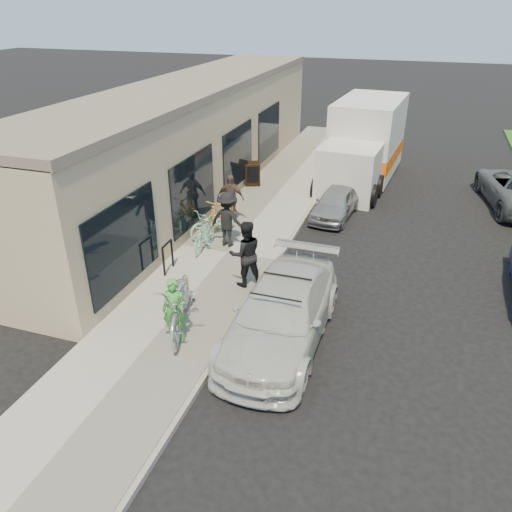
# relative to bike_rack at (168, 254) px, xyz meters

# --- Properties ---
(ground) EXTENTS (120.00, 120.00, 0.00)m
(ground) POSITION_rel_bike_rack_xyz_m (3.12, -1.42, -0.67)
(ground) COLOR black
(ground) RESTS_ON ground
(sidewalk) EXTENTS (3.00, 34.00, 0.15)m
(sidewalk) POSITION_rel_bike_rack_xyz_m (1.12, 1.58, -0.60)
(sidewalk) COLOR #9F998F
(sidewalk) RESTS_ON ground
(curb) EXTENTS (0.12, 34.00, 0.13)m
(curb) POSITION_rel_bike_rack_xyz_m (2.67, 1.58, -0.61)
(curb) COLOR gray
(curb) RESTS_ON ground
(storefront) EXTENTS (3.60, 20.00, 4.22)m
(storefront) POSITION_rel_bike_rack_xyz_m (-2.12, 6.57, 1.45)
(storefront) COLOR tan
(storefront) RESTS_ON ground
(bike_rack) EXTENTS (0.08, 0.61, 0.86)m
(bike_rack) POSITION_rel_bike_rack_xyz_m (0.00, 0.00, 0.00)
(bike_rack) COLOR black
(bike_rack) RESTS_ON sidewalk
(sandwich_board) EXTENTS (0.76, 0.77, 0.97)m
(sandwich_board) POSITION_rel_bike_rack_xyz_m (-0.07, 7.42, -0.03)
(sandwich_board) COLOR black
(sandwich_board) RESTS_ON sidewalk
(sedan_white) EXTENTS (1.98, 4.83, 1.44)m
(sedan_white) POSITION_rel_bike_rack_xyz_m (3.77, -1.84, 0.03)
(sedan_white) COLOR beige
(sedan_white) RESTS_ON ground
(sedan_silver) EXTENTS (1.52, 3.16, 1.04)m
(sedan_silver) POSITION_rel_bike_rack_xyz_m (3.61, 5.69, -0.15)
(sedan_silver) COLOR gray
(sedan_silver) RESTS_ON ground
(moving_truck) EXTENTS (2.94, 6.72, 3.22)m
(moving_truck) POSITION_rel_bike_rack_xyz_m (3.91, 10.28, 0.76)
(moving_truck) COLOR silver
(moving_truck) RESTS_ON ground
(tandem_bike) EXTENTS (1.64, 2.66, 1.32)m
(tandem_bike) POSITION_rel_bike_rack_xyz_m (1.53, -2.30, 0.14)
(tandem_bike) COLOR #BCBBBE
(tandem_bike) RESTS_ON sidewalk
(woman_rider) EXTENTS (0.61, 0.48, 1.47)m
(woman_rider) POSITION_rel_bike_rack_xyz_m (1.59, -2.71, 0.22)
(woman_rider) COLOR green
(woman_rider) RESTS_ON sidewalk
(man_standing) EXTENTS (1.10, 1.04, 1.80)m
(man_standing) POSITION_rel_bike_rack_xyz_m (2.27, -0.00, 0.38)
(man_standing) COLOR black
(man_standing) RESTS_ON sidewalk
(cruiser_bike_a) EXTENTS (0.44, 1.50, 0.90)m
(cruiser_bike_a) POSITION_rel_bike_rack_xyz_m (0.39, 1.59, -0.07)
(cruiser_bike_a) COLOR #94DCC6
(cruiser_bike_a) RESTS_ON sidewalk
(cruiser_bike_b) EXTENTS (1.38, 1.80, 0.91)m
(cruiser_bike_b) POSITION_rel_bike_rack_xyz_m (0.27, 2.55, -0.07)
(cruiser_bike_b) COLOR #94DCC6
(cruiser_bike_b) RESTS_ON sidewalk
(cruiser_bike_c) EXTENTS (0.70, 1.92, 1.13)m
(cruiser_bike_c) POSITION_rel_bike_rack_xyz_m (0.27, 3.11, 0.04)
(cruiser_bike_c) COLOR gold
(cruiser_bike_c) RESTS_ON sidewalk
(bystander_a) EXTENTS (1.17, 0.76, 1.70)m
(bystander_a) POSITION_rel_bike_rack_xyz_m (0.97, 2.05, 0.33)
(bystander_a) COLOR black
(bystander_a) RESTS_ON sidewalk
(bystander_b) EXTENTS (0.96, 0.41, 1.62)m
(bystander_b) POSITION_rel_bike_rack_xyz_m (0.36, 3.87, 0.29)
(bystander_b) COLOR brown
(bystander_b) RESTS_ON sidewalk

